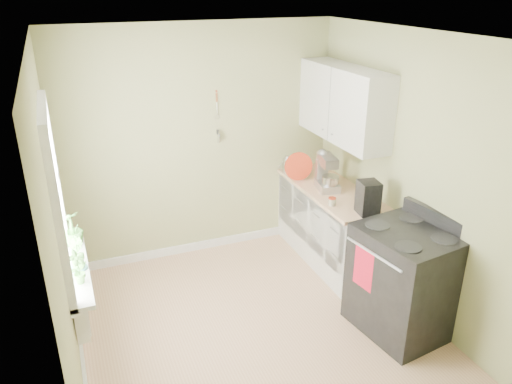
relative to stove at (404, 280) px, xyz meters
name	(u,v)px	position (x,y,z in m)	size (l,w,h in m)	color
floor	(260,335)	(-1.28, 0.38, -0.53)	(3.20, 3.60, 0.02)	tan
ceiling	(262,36)	(-1.28, 0.38, 2.19)	(3.20, 3.60, 0.02)	white
wall_back	(201,144)	(-1.28, 2.19, 0.83)	(3.20, 0.02, 2.70)	tan
wall_left	(57,239)	(-2.89, 0.38, 0.83)	(0.02, 3.60, 2.70)	tan
wall_right	(417,178)	(0.33, 0.38, 0.83)	(0.02, 3.60, 2.70)	tan
base_cabinets	(330,226)	(0.02, 1.38, -0.09)	(0.60, 1.60, 0.87)	white
countertop	(332,190)	(0.01, 1.38, 0.37)	(0.64, 1.60, 0.04)	#E0B489
upper_cabinets	(343,104)	(0.15, 1.48, 1.33)	(0.35, 1.40, 0.80)	white
window	(55,198)	(-2.86, 0.68, 1.03)	(0.06, 1.14, 1.44)	white
window_sill	(78,271)	(-2.79, 0.68, 0.36)	(0.18, 1.14, 0.04)	white
radiator	(80,308)	(-2.82, 0.63, 0.03)	(0.12, 0.50, 0.35)	white
wall_utensils	(218,125)	(-1.08, 2.16, 1.04)	(0.02, 0.14, 0.58)	#E0B489
stove	(404,280)	(0.00, 0.00, 0.00)	(0.85, 0.93, 1.16)	black
stand_mixer	(327,173)	(-0.06, 1.40, 0.57)	(0.28, 0.39, 0.43)	#B2B2B7
kettle	(287,164)	(-0.23, 2.07, 0.49)	(0.20, 0.12, 0.20)	silver
coffee_maker	(368,198)	(0.01, 0.68, 0.55)	(0.23, 0.24, 0.34)	black
red_tray	(299,166)	(-0.23, 1.76, 0.56)	(0.34, 0.34, 0.02)	#B13118
jar	(332,201)	(-0.22, 0.98, 0.43)	(0.08, 0.08, 0.09)	tan
plant_a	(78,267)	(-2.78, 0.45, 0.52)	(0.15, 0.10, 0.29)	#3F7B2F
plant_b	(76,254)	(-2.78, 0.70, 0.51)	(0.15, 0.12, 0.27)	#3F7B2F
plant_c	(72,229)	(-2.78, 1.13, 0.54)	(0.18, 0.18, 0.32)	#3F7B2F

